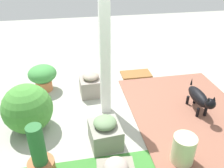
{
  "coord_description": "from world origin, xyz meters",
  "views": [
    {
      "loc": [
        0.86,
        3.13,
        2.33
      ],
      "look_at": [
        0.27,
        -0.05,
        0.45
      ],
      "focal_mm": 37.86,
      "sensor_mm": 36.0,
      "label": 1
    }
  ],
  "objects": [
    {
      "name": "brick_path",
      "position": [
        -0.92,
        0.32,
        0.01
      ],
      "size": [
        1.8,
        2.4,
        0.02
      ],
      "primitive_type": "cube",
      "color": "brown",
      "rests_on": "ground"
    },
    {
      "name": "terracotta_pot_broad",
      "position": [
        1.41,
        -0.83,
        0.29
      ],
      "size": [
        0.51,
        0.51,
        0.49
      ],
      "color": "#CB7245",
      "rests_on": "ground"
    },
    {
      "name": "terracotta_pot_tall",
      "position": [
        1.33,
        1.1,
        0.25
      ],
      "size": [
        0.32,
        0.32,
        0.69
      ],
      "color": "#A25F39",
      "rests_on": "ground"
    },
    {
      "name": "dog",
      "position": [
        -1.06,
        0.35,
        0.28
      ],
      "size": [
        0.19,
        0.69,
        0.48
      ],
      "color": "black",
      "rests_on": "ground"
    },
    {
      "name": "ceramic_urn",
      "position": [
        -0.37,
        1.25,
        0.2
      ],
      "size": [
        0.28,
        0.28,
        0.4
      ],
      "primitive_type": "cylinder",
      "color": "beige",
      "rests_on": "ground"
    },
    {
      "name": "stone_planter_mid",
      "position": [
        0.51,
        0.77,
        0.19
      ],
      "size": [
        0.43,
        0.47,
        0.43
      ],
      "color": "gray",
      "rests_on": "ground"
    },
    {
      "name": "doormat",
      "position": [
        -0.44,
        -1.09,
        0.01
      ],
      "size": [
        0.63,
        0.37,
        0.03
      ],
      "primitive_type": "cube",
      "rotation": [
        0.0,
        0.0,
        -0.01
      ],
      "color": "brown",
      "rests_on": "ground"
    },
    {
      "name": "stone_planter_nearest",
      "position": [
        0.56,
        -0.5,
        0.2
      ],
      "size": [
        0.4,
        0.39,
        0.43
      ],
      "color": "gray",
      "rests_on": "ground"
    },
    {
      "name": "round_shrub",
      "position": [
        1.54,
        0.25,
        0.36
      ],
      "size": [
        0.71,
        0.71,
        0.71
      ],
      "primitive_type": "sphere",
      "color": "#458C36",
      "rests_on": "ground"
    },
    {
      "name": "porch_pillar",
      "position": [
        0.39,
        0.01,
        1.03
      ],
      "size": [
        0.15,
        0.15,
        2.06
      ],
      "primitive_type": "cube",
      "color": "white",
      "rests_on": "ground"
    },
    {
      "name": "ground_plane",
      "position": [
        0.0,
        0.0,
        0.0
      ],
      "size": [
        12.0,
        12.0,
        0.0
      ],
      "primitive_type": "plane",
      "color": "#9EA092"
    }
  ]
}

